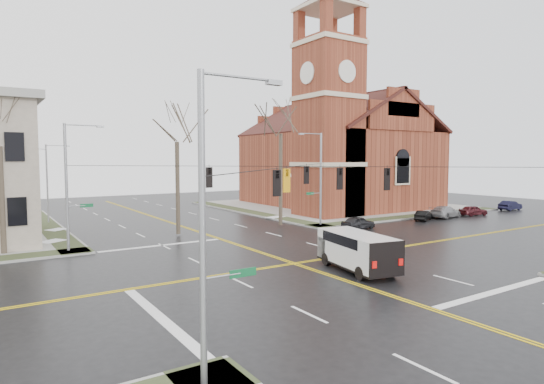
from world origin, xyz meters
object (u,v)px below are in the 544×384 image
church (335,146)px  tree_nw_near (177,136)px  cargo_van (355,248)px  streetlight_north_b (29,174)px  parked_car_c (445,212)px  parked_car_d (473,210)px  signal_pole_ne (319,176)px  parked_car_e (510,205)px  streetlight_north_a (49,180)px  signal_pole_nw (69,183)px  parked_car_b (423,215)px  tree_ne (281,128)px  parked_car_a (358,223)px  signal_pole_sw (208,221)px

church → tree_nw_near: (-27.08, -10.84, 0.20)m
cargo_van → streetlight_north_b: bearing=114.6°
parked_car_c → parked_car_d: bearing=-108.0°
signal_pole_ne → parked_car_e: signal_pole_ne is taller
streetlight_north_a → signal_pole_ne: bearing=-36.9°
signal_pole_nw → parked_car_b: signal_pole_nw is taller
signal_pole_ne → parked_car_b: bearing=-13.2°
cargo_van → streetlight_north_a: bearing=122.8°
parked_car_c → tree_ne: 21.77m
signal_pole_nw → parked_car_a: signal_pole_nw is taller
streetlight_north_b → parked_car_a: 46.74m
parked_car_d → tree_nw_near: size_ratio=0.30×
streetlight_north_a → cargo_van: (12.75, -31.33, -3.14)m
cargo_van → signal_pole_nw: bearing=142.8°
parked_car_c → parked_car_d: size_ratio=1.30×
church → streetlight_north_a: church is taller
parked_car_b → parked_car_c: bearing=-111.9°
parked_car_a → parked_car_d: parked_car_a is taller
cargo_van → parked_car_c: 28.13m
signal_pole_nw → parked_car_e: (52.07, -2.62, -4.33)m
tree_nw_near → parked_car_b: bearing=-11.6°
signal_pole_ne → signal_pole_sw: (-22.64, -23.00, 0.00)m
signal_pole_ne → cargo_van: 17.84m
cargo_van → tree_nw_near: 19.27m
streetlight_north_a → tree_nw_near: bearing=-59.3°
church → signal_pole_nw: church is taller
signal_pole_nw → church: bearing=20.2°
signal_pole_nw → signal_pole_sw: bearing=-90.0°
streetlight_north_a → parked_car_c: bearing=-26.7°
streetlight_north_b → parked_car_a: size_ratio=2.15×
parked_car_b → parked_car_e: size_ratio=0.88×
parked_car_e → signal_pole_nw: bearing=84.8°
parked_car_a → parked_car_b: parked_car_a is taller
streetlight_north_b → parked_car_e: (51.40, -39.12, -3.85)m
cargo_van → church: bearing=61.8°
church → streetlight_north_b: bearing=146.8°
tree_ne → parked_car_a: bearing=-48.6°
signal_pole_sw → streetlight_north_b: size_ratio=1.12×
church → parked_car_a: 21.83m
church → tree_nw_near: 29.17m
streetlight_north_a → parked_car_b: size_ratio=2.43×
signal_pole_nw → parked_car_d: (43.08, -3.26, -4.34)m
signal_pole_sw → signal_pole_ne: bearing=45.4°
parked_car_e → tree_ne: tree_ne is taller
cargo_van → parked_car_d: 31.84m
parked_car_c → parked_car_b: bearing=83.1°
tree_nw_near → streetlight_north_a: bearing=120.7°
church → parked_car_d: bearing=-67.1°
cargo_van → signal_pole_sw: bearing=-138.0°
parked_car_a → parked_car_c: parked_car_c is taller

